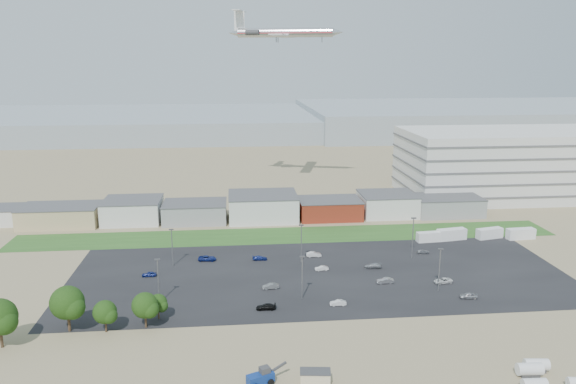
{
  "coord_description": "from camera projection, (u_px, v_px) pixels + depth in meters",
  "views": [
    {
      "loc": [
        -15.28,
        -106.84,
        50.66
      ],
      "look_at": [
        -2.55,
        22.0,
        20.3
      ],
      "focal_mm": 35.0,
      "sensor_mm": 36.0,
      "label": 1
    }
  ],
  "objects": [
    {
      "name": "storage_tank_sw",
      "position": [
        534.0,
        384.0,
        88.01
      ],
      "size": [
        3.87,
        2.08,
        2.27
      ],
      "primitive_type": null,
      "rotation": [
        0.0,
        0.0,
        -0.05
      ],
      "color": "silver",
      "rests_on": "ground"
    },
    {
      "name": "grass_strip",
      "position": [
        287.0,
        235.0,
        166.92
      ],
      "size": [
        160.0,
        16.0,
        0.02
      ],
      "primitive_type": "cube",
      "color": "#29551F",
      "rests_on": "ground"
    },
    {
      "name": "tree_mid",
      "position": [
        105.0,
        314.0,
        106.63
      ],
      "size": [
        4.82,
        4.82,
        7.23
      ],
      "primitive_type": null,
      "color": "black",
      "rests_on": "ground"
    },
    {
      "name": "parked_car_4",
      "position": [
        271.0,
        286.0,
        127.67
      ],
      "size": [
        3.89,
        1.76,
        1.24
      ],
      "primitive_type": "imported",
      "rotation": [
        0.0,
        0.0,
        -1.45
      ],
      "color": "#595B5E",
      "rests_on": "ground"
    },
    {
      "name": "parking_garage",
      "position": [
        510.0,
        163.0,
        214.34
      ],
      "size": [
        80.0,
        40.0,
        25.0
      ],
      "primitive_type": "cube",
      "color": "silver",
      "rests_on": "ground"
    },
    {
      "name": "parked_car_9",
      "position": [
        207.0,
        258.0,
        145.61
      ],
      "size": [
        4.83,
        2.57,
        1.29
      ],
      "primitive_type": "imported",
      "rotation": [
        0.0,
        0.0,
        1.48
      ],
      "color": "navy",
      "rests_on": "ground"
    },
    {
      "name": "building_row",
      "position": [
        229.0,
        208.0,
        182.79
      ],
      "size": [
        170.0,
        20.0,
        8.0
      ],
      "primitive_type": null,
      "color": "silver",
      "rests_on": "ground"
    },
    {
      "name": "parked_car_0",
      "position": [
        443.0,
        281.0,
        130.92
      ],
      "size": [
        4.5,
        2.5,
        1.19
      ],
      "primitive_type": "imported",
      "rotation": [
        0.0,
        0.0,
        -1.44
      ],
      "color": "silver",
      "rests_on": "ground"
    },
    {
      "name": "telehandler",
      "position": [
        260.0,
        377.0,
        89.6
      ],
      "size": [
        7.34,
        4.94,
        2.91
      ],
      "primitive_type": null,
      "rotation": [
        0.0,
        0.0,
        0.41
      ],
      "color": "navy",
      "rests_on": "ground"
    },
    {
      "name": "parked_car_12",
      "position": [
        373.0,
        266.0,
        140.34
      ],
      "size": [
        4.48,
        2.12,
        1.26
      ],
      "primitive_type": "imported",
      "rotation": [
        0.0,
        0.0,
        -1.65
      ],
      "color": "#A5A5AA",
      "rests_on": "ground"
    },
    {
      "name": "lightpole_back_r",
      "position": [
        413.0,
        238.0,
        146.58
      ],
      "size": [
        1.29,
        0.54,
        10.99
      ],
      "primitive_type": null,
      "color": "slate",
      "rests_on": "ground"
    },
    {
      "name": "ground",
      "position": [
        311.0,
        311.0,
        116.54
      ],
      "size": [
        700.0,
        700.0,
        0.0
      ],
      "primitive_type": "plane",
      "color": "#877555",
      "rests_on": "ground"
    },
    {
      "name": "storage_tank_ne",
      "position": [
        536.0,
        365.0,
        93.66
      ],
      "size": [
        4.14,
        2.38,
        2.37
      ],
      "primitive_type": null,
      "rotation": [
        0.0,
        0.0,
        -0.11
      ],
      "color": "silver",
      "rests_on": "ground"
    },
    {
      "name": "lightpole_back_l",
      "position": [
        172.0,
        248.0,
        141.02
      ],
      "size": [
        1.14,
        0.47,
        9.68
      ],
      "primitive_type": null,
      "color": "slate",
      "rests_on": "ground"
    },
    {
      "name": "parked_car_3",
      "position": [
        266.0,
        307.0,
        117.02
      ],
      "size": [
        4.19,
        1.84,
        1.2
      ],
      "primitive_type": "imported",
      "rotation": [
        0.0,
        0.0,
        -1.61
      ],
      "color": "black",
      "rests_on": "ground"
    },
    {
      "name": "lightpole_front_r",
      "position": [
        439.0,
        270.0,
        125.54
      ],
      "size": [
        1.18,
        0.49,
        10.02
      ],
      "primitive_type": null,
      "color": "slate",
      "rests_on": "ground"
    },
    {
      "name": "parked_car_7",
      "position": [
        322.0,
        268.0,
        138.86
      ],
      "size": [
        3.41,
        1.4,
        1.1
      ],
      "primitive_type": "imported",
      "rotation": [
        0.0,
        0.0,
        -1.5
      ],
      "color": "silver",
      "rests_on": "ground"
    },
    {
      "name": "parked_car_5",
      "position": [
        149.0,
        274.0,
        134.95
      ],
      "size": [
        3.46,
        1.41,
        1.18
      ],
      "primitive_type": "imported",
      "rotation": [
        0.0,
        0.0,
        -1.56
      ],
      "color": "navy",
      "rests_on": "ground"
    },
    {
      "name": "tree_right",
      "position": [
        145.0,
        308.0,
        108.36
      ],
      "size": [
        5.41,
        5.41,
        8.11
      ],
      "primitive_type": null,
      "color": "black",
      "rests_on": "ground"
    },
    {
      "name": "parked_car_8",
      "position": [
        423.0,
        252.0,
        151.02
      ],
      "size": [
        3.33,
        1.41,
        1.12
      ],
      "primitive_type": "imported",
      "rotation": [
        0.0,
        0.0,
        1.55
      ],
      "color": "#A5A5AA",
      "rests_on": "ground"
    },
    {
      "name": "tree_near",
      "position": [
        158.0,
        305.0,
        112.24
      ],
      "size": [
        3.96,
        3.96,
        5.95
      ],
      "primitive_type": null,
      "color": "black",
      "rests_on": "ground"
    },
    {
      "name": "parked_car_2",
      "position": [
        468.0,
        296.0,
        122.42
      ],
      "size": [
        4.02,
        2.02,
        1.31
      ],
      "primitive_type": "imported",
      "rotation": [
        0.0,
        0.0,
        -1.7
      ],
      "color": "#A5A5AA",
      "rests_on": "ground"
    },
    {
      "name": "box_trailer_a",
      "position": [
        429.0,
        237.0,
        160.93
      ],
      "size": [
        7.6,
        2.98,
        2.78
      ],
      "primitive_type": null,
      "rotation": [
        0.0,
        0.0,
        0.09
      ],
      "color": "silver",
      "rests_on": "ground"
    },
    {
      "name": "box_trailer_c",
      "position": [
        489.0,
        233.0,
        163.89
      ],
      "size": [
        8.27,
        4.19,
        2.97
      ],
      "primitive_type": null,
      "rotation": [
        0.0,
        0.0,
        0.23
      ],
      "color": "silver",
      "rests_on": "ground"
    },
    {
      "name": "parked_car_1",
      "position": [
        385.0,
        281.0,
        130.75
      ],
      "size": [
        3.95,
        1.38,
        1.3
      ],
      "primitive_type": "imported",
      "rotation": [
        0.0,
        0.0,
        -1.57
      ],
      "color": "#A5A5AA",
      "rests_on": "ground"
    },
    {
      "name": "parking_lot",
      "position": [
        320.0,
        274.0,
        136.39
      ],
      "size": [
        120.0,
        50.0,
        0.01
      ],
      "primitive_type": "cube",
      "color": "black",
      "rests_on": "ground"
    },
    {
      "name": "lightpole_front_l",
      "position": [
        158.0,
        281.0,
        119.44
      ],
      "size": [
        1.16,
        0.48,
        9.85
      ],
      "primitive_type": null,
      "color": "slate",
      "rests_on": "ground"
    },
    {
      "name": "parked_car_13",
      "position": [
        338.0,
        303.0,
        119.0
      ],
      "size": [
        3.48,
        1.28,
        1.14
      ],
      "primitive_type": "imported",
      "rotation": [
        0.0,
        0.0,
        -1.59
      ],
      "color": "silver",
      "rests_on": "ground"
    },
    {
      "name": "tree_left",
      "position": [
        67.0,
        306.0,
        106.6
      ],
      "size": [
        6.89,
        6.89,
        10.34
      ],
      "primitive_type": null,
      "color": "black",
      "rests_on": "ground"
    },
    {
      "name": "parked_car_11",
      "position": [
        314.0,
        254.0,
        148.6
      ],
      "size": [
        3.93,
        1.39,
        1.29
      ],
      "primitive_type": "imported",
      "rotation": [
        0.0,
        0.0,
        1.56
      ],
      "color": "silver",
      "rests_on": "ground"
    },
    {
      "name": "lightpole_back_m",
      "position": [
        301.0,
        244.0,
        143.51
      ],
      "size": [
        1.18,
        0.49,
        10.03
      ],
      "primitive_type": null,
      "color": "slate",
      "rests_on": "ground"
    },
    {
      "name": "box_trailer_b",
      "position": [
        452.0,
        234.0,
        162.53
      ],
      "size": [
        8.88,
        4.1,
        3.21
      ],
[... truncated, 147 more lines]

